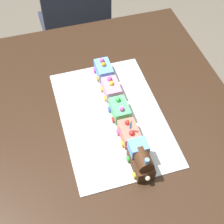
# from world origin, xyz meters

# --- Properties ---
(ground_plane) EXTENTS (8.00, 8.00, 0.00)m
(ground_plane) POSITION_xyz_m (0.00, 0.00, 0.00)
(ground_plane) COLOR #6B6054
(dining_table) EXTENTS (1.40, 1.00, 0.74)m
(dining_table) POSITION_xyz_m (0.00, 0.00, 0.63)
(dining_table) COLOR #382316
(dining_table) RESTS_ON ground
(chair) EXTENTS (0.41, 0.41, 0.86)m
(chair) POSITION_xyz_m (1.03, -0.02, 0.47)
(chair) COLOR #2D3347
(chair) RESTS_ON ground
(cake_board) EXTENTS (0.60, 0.40, 0.00)m
(cake_board) POSITION_xyz_m (0.07, 0.02, 0.74)
(cake_board) COLOR silver
(cake_board) RESTS_ON dining_table
(cake_locomotive) EXTENTS (0.14, 0.08, 0.12)m
(cake_locomotive) POSITION_xyz_m (-0.18, -0.01, 0.79)
(cake_locomotive) COLOR #472816
(cake_locomotive) RESTS_ON cake_board
(cake_car_tanker_coral) EXTENTS (0.10, 0.08, 0.07)m
(cake_car_tanker_coral) POSITION_xyz_m (-0.05, -0.01, 0.77)
(cake_car_tanker_coral) COLOR #F27260
(cake_car_tanker_coral) RESTS_ON cake_board
(cake_car_caboose_mint_green) EXTENTS (0.10, 0.08, 0.07)m
(cake_car_caboose_mint_green) POSITION_xyz_m (0.07, -0.01, 0.77)
(cake_car_caboose_mint_green) COLOR #59CC7A
(cake_car_caboose_mint_green) RESTS_ON cake_board
(cake_car_gondola_bubblegum) EXTENTS (0.10, 0.08, 0.07)m
(cake_car_gondola_bubblegum) POSITION_xyz_m (0.19, -0.01, 0.77)
(cake_car_gondola_bubblegum) COLOR pink
(cake_car_gondola_bubblegum) RESTS_ON cake_board
(cake_car_hopper_sky_blue) EXTENTS (0.10, 0.08, 0.07)m
(cake_car_hopper_sky_blue) POSITION_xyz_m (0.31, -0.01, 0.77)
(cake_car_hopper_sky_blue) COLOR #669EEA
(cake_car_hopper_sky_blue) RESTS_ON cake_board
(birthday_candle) EXTENTS (0.01, 0.01, 0.05)m
(birthday_candle) POSITION_xyz_m (-0.06, -0.01, 0.84)
(birthday_candle) COLOR #4CA5E5
(birthday_candle) RESTS_ON cake_car_tanker_coral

